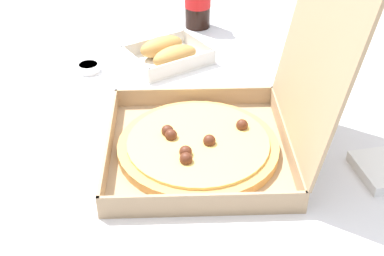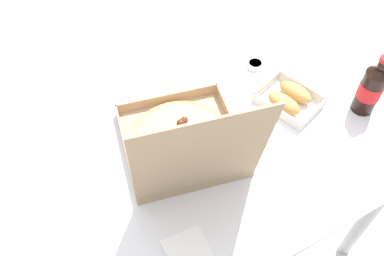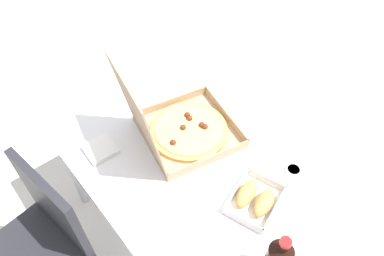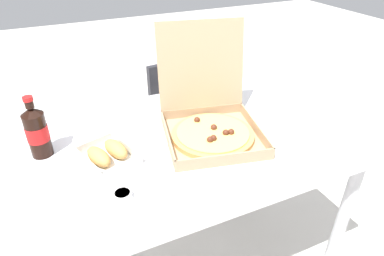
{
  "view_description": "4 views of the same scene",
  "coord_description": "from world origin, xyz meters",
  "px_view_note": "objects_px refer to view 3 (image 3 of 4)",
  "views": [
    {
      "loc": [
        0.81,
        -0.26,
        1.32
      ],
      "look_at": [
        0.01,
        -0.05,
        0.75
      ],
      "focal_mm": 47.68,
      "sensor_mm": 36.0,
      "label": 1
    },
    {
      "loc": [
        0.39,
        0.63,
        1.77
      ],
      "look_at": [
        0.01,
        -0.07,
        0.75
      ],
      "focal_mm": 38.95,
      "sensor_mm": 36.0,
      "label": 2
    },
    {
      "loc": [
        -0.69,
        0.55,
        1.85
      ],
      "look_at": [
        0.04,
        -0.05,
        0.78
      ],
      "focal_mm": 34.35,
      "sensor_mm": 36.0,
      "label": 3
    },
    {
      "loc": [
        -0.45,
        -0.98,
        1.42
      ],
      "look_at": [
        -0.01,
        -0.01,
        0.77
      ],
      "focal_mm": 31.41,
      "sensor_mm": 36.0,
      "label": 4
    }
  ],
  "objects_px": {
    "pizza_box_open": "(181,128)",
    "napkin_pile": "(100,149)",
    "chair": "(37,248)",
    "dipping_sauce_cup": "(293,170)",
    "bread_side_box": "(255,199)",
    "paper_menu": "(190,244)"
  },
  "relations": [
    {
      "from": "pizza_box_open",
      "to": "napkin_pile",
      "type": "relative_size",
      "value": 4.27
    },
    {
      "from": "chair",
      "to": "dipping_sauce_cup",
      "type": "height_order",
      "value": "chair"
    },
    {
      "from": "pizza_box_open",
      "to": "dipping_sauce_cup",
      "type": "xyz_separation_m",
      "value": [
        -0.4,
        -0.21,
        -0.04
      ]
    },
    {
      "from": "chair",
      "to": "napkin_pile",
      "type": "xyz_separation_m",
      "value": [
        0.06,
        -0.37,
        0.26
      ]
    },
    {
      "from": "bread_side_box",
      "to": "dipping_sauce_cup",
      "type": "relative_size",
      "value": 4.06
    },
    {
      "from": "chair",
      "to": "pizza_box_open",
      "type": "distance_m",
      "value": 0.72
    },
    {
      "from": "napkin_pile",
      "to": "dipping_sauce_cup",
      "type": "height_order",
      "value": "same"
    },
    {
      "from": "paper_menu",
      "to": "chair",
      "type": "bearing_deg",
      "value": 18.53
    },
    {
      "from": "paper_menu",
      "to": "pizza_box_open",
      "type": "bearing_deg",
      "value": -57.96
    },
    {
      "from": "bread_side_box",
      "to": "paper_menu",
      "type": "bearing_deg",
      "value": 83.91
    },
    {
      "from": "pizza_box_open",
      "to": "bread_side_box",
      "type": "xyz_separation_m",
      "value": [
        -0.4,
        -0.01,
        -0.03
      ]
    },
    {
      "from": "bread_side_box",
      "to": "chair",
      "type": "bearing_deg",
      "value": 54.23
    },
    {
      "from": "paper_menu",
      "to": "bread_side_box",
      "type": "bearing_deg",
      "value": -119.0
    },
    {
      "from": "chair",
      "to": "paper_menu",
      "type": "bearing_deg",
      "value": -138.56
    },
    {
      "from": "chair",
      "to": "bread_side_box",
      "type": "height_order",
      "value": "chair"
    },
    {
      "from": "dipping_sauce_cup",
      "to": "pizza_box_open",
      "type": "bearing_deg",
      "value": 27.62
    },
    {
      "from": "napkin_pile",
      "to": "paper_menu",
      "type": "bearing_deg",
      "value": -176.96
    },
    {
      "from": "bread_side_box",
      "to": "paper_menu",
      "type": "relative_size",
      "value": 1.08
    },
    {
      "from": "pizza_box_open",
      "to": "paper_menu",
      "type": "xyz_separation_m",
      "value": [
        -0.37,
        0.26,
        -0.05
      ]
    },
    {
      "from": "napkin_pile",
      "to": "dipping_sauce_cup",
      "type": "xyz_separation_m",
      "value": [
        -0.54,
        -0.49,
        0.0
      ]
    },
    {
      "from": "paper_menu",
      "to": "dipping_sauce_cup",
      "type": "distance_m",
      "value": 0.47
    },
    {
      "from": "paper_menu",
      "to": "dipping_sauce_cup",
      "type": "xyz_separation_m",
      "value": [
        -0.03,
        -0.47,
        0.01
      ]
    }
  ]
}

